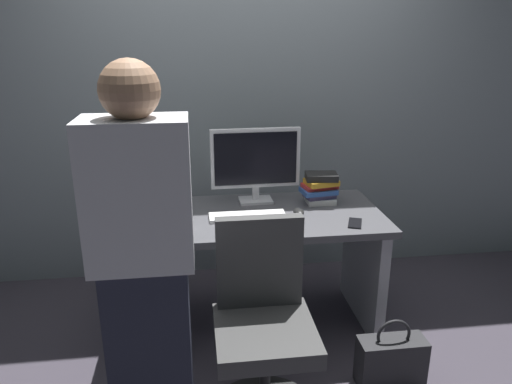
% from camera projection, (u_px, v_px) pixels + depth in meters
% --- Properties ---
extents(ground_plane, '(9.00, 9.00, 0.00)m').
position_uv_depth(ground_plane, '(255.00, 323.00, 3.00)').
color(ground_plane, '#3D3842').
extents(wall_back, '(6.40, 0.10, 3.00)m').
position_uv_depth(wall_back, '(240.00, 66.00, 3.28)').
color(wall_back, gray).
rests_on(wall_back, ground).
extents(desk, '(1.47, 0.72, 0.73)m').
position_uv_depth(desk, '(255.00, 249.00, 2.84)').
color(desk, '#4C4C51').
rests_on(desk, ground).
extents(office_chair, '(0.52, 0.52, 0.94)m').
position_uv_depth(office_chair, '(263.00, 333.00, 2.18)').
color(office_chair, black).
rests_on(office_chair, ground).
extents(person_at_desk, '(0.40, 0.24, 1.64)m').
position_uv_depth(person_at_desk, '(144.00, 266.00, 1.92)').
color(person_at_desk, '#262838').
rests_on(person_at_desk, ground).
extents(monitor, '(0.54, 0.15, 0.46)m').
position_uv_depth(monitor, '(256.00, 161.00, 2.89)').
color(monitor, silver).
rests_on(monitor, desk).
extents(keyboard, '(0.43, 0.13, 0.02)m').
position_uv_depth(keyboard, '(248.00, 216.00, 2.71)').
color(keyboard, white).
rests_on(keyboard, desk).
extents(mouse, '(0.06, 0.10, 0.03)m').
position_uv_depth(mouse, '(299.00, 212.00, 2.75)').
color(mouse, black).
rests_on(mouse, desk).
extents(cup_near_keyboard, '(0.07, 0.07, 0.10)m').
position_uv_depth(cup_near_keyboard, '(184.00, 221.00, 2.53)').
color(cup_near_keyboard, white).
rests_on(cup_near_keyboard, desk).
extents(book_stack, '(0.23, 0.18, 0.19)m').
position_uv_depth(book_stack, '(320.00, 188.00, 2.92)').
color(book_stack, white).
rests_on(book_stack, desk).
extents(cell_phone, '(0.12, 0.16, 0.01)m').
position_uv_depth(cell_phone, '(355.00, 223.00, 2.63)').
color(cell_phone, black).
rests_on(cell_phone, desk).
extents(handbag, '(0.34, 0.14, 0.38)m').
position_uv_depth(handbag, '(391.00, 361.00, 2.44)').
color(handbag, '#262628').
rests_on(handbag, ground).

